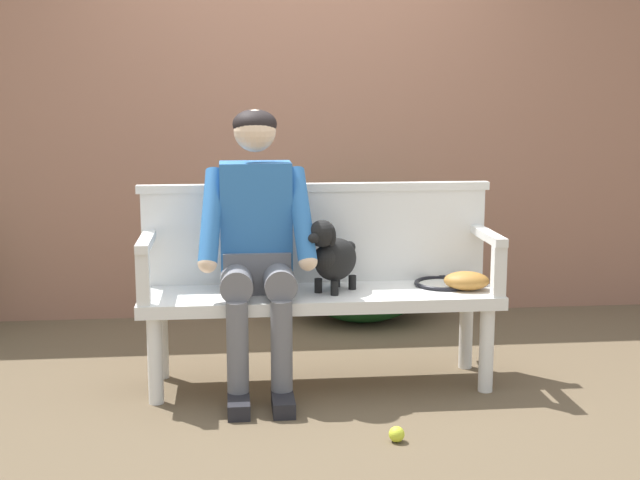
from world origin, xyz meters
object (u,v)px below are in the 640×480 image
(dog_on_bench, at_px, (332,255))
(tennis_ball, at_px, (397,434))
(tennis_racket, at_px, (443,282))
(garden_bench, at_px, (320,303))
(person_seated, at_px, (257,238))
(baseball_glove, at_px, (466,281))

(dog_on_bench, height_order, tennis_ball, dog_on_bench)
(tennis_racket, bearing_deg, garden_bench, -172.42)
(garden_bench, xyz_separation_m, person_seated, (-0.30, -0.01, 0.33))
(tennis_racket, height_order, tennis_ball, tennis_racket)
(garden_bench, relative_size, tennis_ball, 26.10)
(tennis_racket, bearing_deg, baseball_glove, -58.66)
(tennis_racket, xyz_separation_m, baseball_glove, (0.08, -0.14, 0.04))
(person_seated, xyz_separation_m, tennis_racket, (0.93, 0.09, -0.26))
(garden_bench, distance_m, person_seated, 0.45)
(dog_on_bench, bearing_deg, baseball_glove, -1.76)
(dog_on_bench, relative_size, tennis_ball, 5.47)
(garden_bench, distance_m, dog_on_bench, 0.25)
(garden_bench, xyz_separation_m, tennis_racket, (0.63, 0.08, 0.07))
(tennis_racket, distance_m, baseball_glove, 0.16)
(dog_on_bench, relative_size, baseball_glove, 1.64)
(tennis_racket, xyz_separation_m, tennis_ball, (-0.39, -0.82, -0.45))
(tennis_racket, bearing_deg, dog_on_bench, -168.68)
(garden_bench, distance_m, baseball_glove, 0.72)
(baseball_glove, relative_size, tennis_ball, 3.33)
(dog_on_bench, bearing_deg, garden_bench, 149.82)
(person_seated, bearing_deg, garden_bench, 2.11)
(garden_bench, relative_size, dog_on_bench, 4.77)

